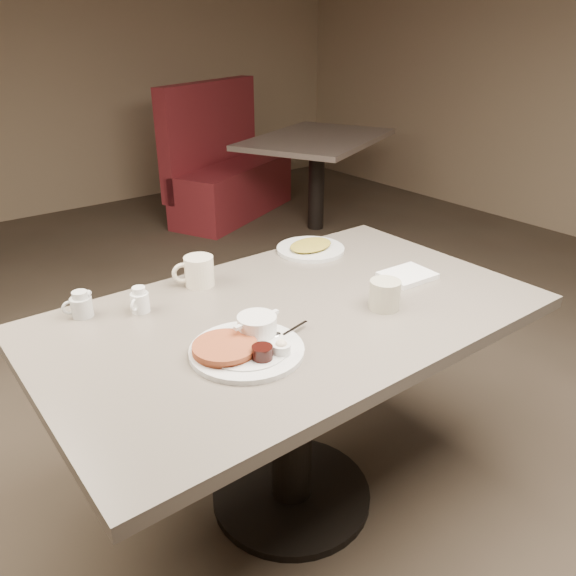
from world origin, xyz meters
TOP-DOWN VIEW (x-y plane):
  - room at (0.00, 0.00)m, footprint 7.04×8.04m
  - diner_table at (0.00, 0.00)m, footprint 1.50×0.90m
  - main_plate at (-0.24, -0.11)m, footprint 0.38×0.33m
  - coffee_mug_near at (0.24, -0.15)m, footprint 0.14×0.12m
  - napkin at (0.47, -0.05)m, footprint 0.18×0.15m
  - coffee_mug_far at (-0.13, 0.34)m, footprint 0.15×0.13m
  - creamer_left at (-0.36, 0.28)m, footprint 0.08×0.07m
  - creamer_right at (-0.51, 0.36)m, footprint 0.10×0.08m
  - hash_plate at (0.37, 0.35)m, footprint 0.31×0.31m
  - booth_back_right at (1.67, 2.92)m, footprint 1.80×1.91m

SIDE VIEW (x-z plane):
  - booth_back_right at x=1.67m, z-range -0.15..0.97m
  - diner_table at x=0.00m, z-range 0.21..0.96m
  - napkin at x=0.47m, z-range 0.75..0.77m
  - hash_plate at x=0.37m, z-range 0.75..0.78m
  - main_plate at x=-0.24m, z-range 0.74..0.81m
  - creamer_right at x=-0.51m, z-range 0.75..0.83m
  - creamer_left at x=-0.36m, z-range 0.75..0.83m
  - coffee_mug_near at x=0.24m, z-range 0.75..0.84m
  - coffee_mug_far at x=-0.13m, z-range 0.75..0.85m
  - room at x=0.00m, z-range -0.02..2.82m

